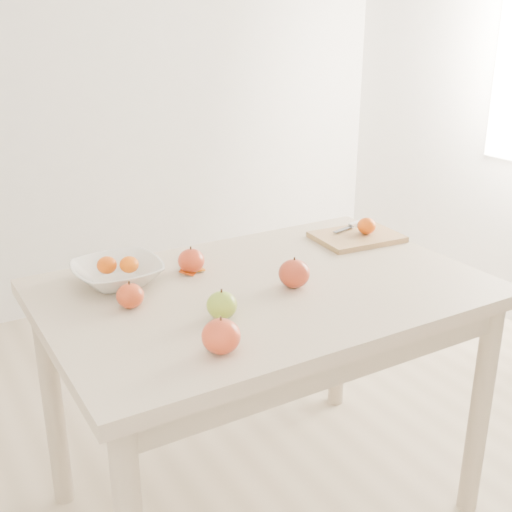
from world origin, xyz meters
TOP-DOWN VIEW (x-y plane):
  - ground at (0.00, 0.00)m, footprint 3.50×3.50m
  - table at (0.00, 0.00)m, footprint 1.20×0.80m
  - cutting_board at (0.46, 0.17)m, footprint 0.29×0.22m
  - board_tangerine at (0.49, 0.16)m, footprint 0.06×0.06m
  - fruit_bowl at (-0.35, 0.22)m, footprint 0.24×0.24m
  - bowl_tangerine_near at (-0.37, 0.23)m, footprint 0.06×0.06m
  - bowl_tangerine_far at (-0.32, 0.21)m, footprint 0.05×0.05m
  - orange_peel_a at (-0.14, 0.19)m, footprint 0.07×0.07m
  - orange_peel_b at (-0.12, 0.19)m, footprint 0.05×0.04m
  - paring_knife at (0.51, 0.24)m, footprint 0.17×0.06m
  - apple_green at (-0.20, -0.12)m, footprint 0.08×0.08m
  - apple_red_b at (-0.37, 0.05)m, footprint 0.07×0.07m
  - apple_red_a at (-0.13, 0.19)m, footprint 0.08×0.08m
  - apple_red_c at (-0.28, -0.27)m, footprint 0.09×0.09m
  - apple_red_e at (0.06, -0.05)m, footprint 0.09×0.09m

SIDE VIEW (x-z plane):
  - ground at x=0.00m, z-range 0.00..0.00m
  - table at x=0.00m, z-range 0.28..1.03m
  - orange_peel_a at x=-0.14m, z-range 0.75..0.76m
  - orange_peel_b at x=-0.12m, z-range 0.75..0.76m
  - cutting_board at x=0.46m, z-range 0.75..0.77m
  - paring_knife at x=0.51m, z-range 0.77..0.78m
  - fruit_bowl at x=-0.35m, z-range 0.75..0.81m
  - apple_red_b at x=-0.37m, z-range 0.75..0.81m
  - apple_green at x=-0.20m, z-range 0.75..0.82m
  - apple_red_a at x=-0.13m, z-range 0.75..0.82m
  - apple_red_e at x=0.06m, z-range 0.75..0.83m
  - apple_red_c at x=-0.28m, z-range 0.75..0.83m
  - board_tangerine at x=0.49m, z-range 0.77..0.82m
  - bowl_tangerine_far at x=-0.32m, z-range 0.78..0.83m
  - bowl_tangerine_near at x=-0.37m, z-range 0.78..0.83m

